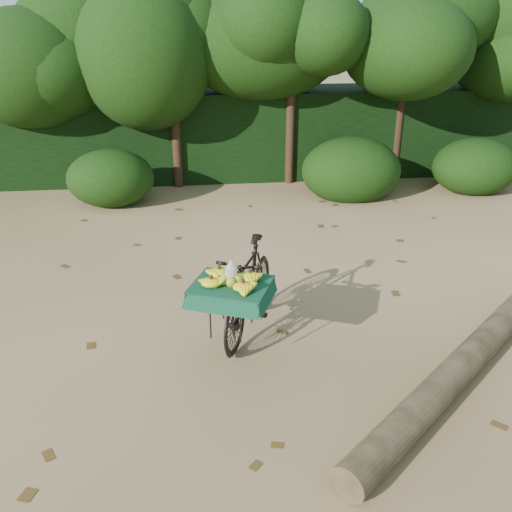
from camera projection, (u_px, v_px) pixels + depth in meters
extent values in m
plane|color=tan|center=(327.00, 307.00, 6.46)|extent=(80.00, 80.00, 0.00)
imported|color=black|center=(249.00, 288.00, 5.82)|extent=(1.07, 1.72, 1.00)
cube|color=black|center=(231.00, 286.00, 5.16)|extent=(0.50, 0.55, 0.03)
cube|color=#13472D|center=(231.00, 284.00, 5.15)|extent=(0.90, 0.83, 0.01)
ellipsoid|color=olive|center=(238.00, 280.00, 5.11)|extent=(0.10, 0.08, 0.11)
ellipsoid|color=olive|center=(235.00, 277.00, 5.18)|extent=(0.10, 0.08, 0.11)
ellipsoid|color=olive|center=(226.00, 277.00, 5.18)|extent=(0.10, 0.08, 0.11)
ellipsoid|color=olive|center=(224.00, 280.00, 5.11)|extent=(0.10, 0.08, 0.11)
ellipsoid|color=olive|center=(231.00, 282.00, 5.08)|extent=(0.10, 0.08, 0.11)
cylinder|color=#EAE5C6|center=(231.00, 274.00, 5.12)|extent=(0.12, 0.12, 0.15)
cylinder|color=brown|center=(465.00, 363.00, 5.16)|extent=(3.24, 2.85, 0.29)
cube|color=black|center=(260.00, 132.00, 11.84)|extent=(26.00, 1.80, 1.80)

